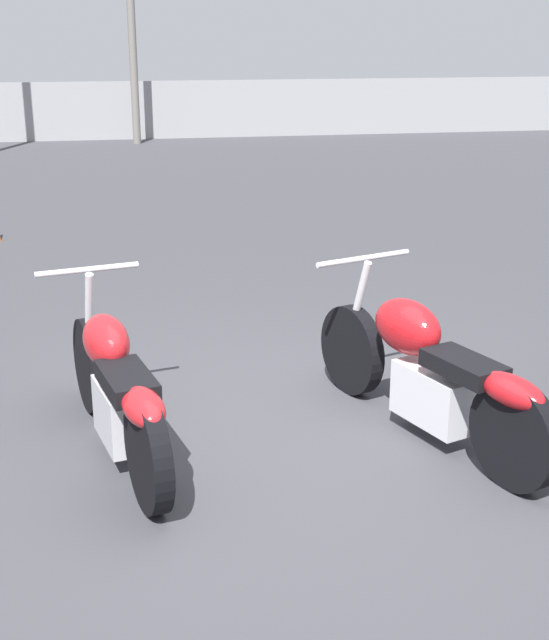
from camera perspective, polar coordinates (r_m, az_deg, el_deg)
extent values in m
plane|color=#38383D|center=(5.28, 0.82, -8.10)|extent=(60.00, 60.00, 0.00)
cube|color=gray|center=(19.81, -7.93, 13.16)|extent=(40.00, 0.04, 1.21)
cylinder|color=black|center=(5.78, -11.68, -2.85)|extent=(0.23, 0.61, 0.60)
cylinder|color=black|center=(4.57, -8.09, -8.55)|extent=(0.23, 0.61, 0.60)
cube|color=silver|center=(5.11, -9.90, -5.96)|extent=(0.30, 0.52, 0.33)
ellipsoid|color=red|center=(5.19, -10.73, -1.33)|extent=(0.35, 0.54, 0.30)
cube|color=black|center=(4.79, -9.44, -3.87)|extent=(0.35, 0.55, 0.10)
ellipsoid|color=red|center=(4.51, -8.40, -5.53)|extent=(0.29, 0.47, 0.16)
cylinder|color=silver|center=(5.48, -11.90, 3.17)|extent=(0.62, 0.17, 0.04)
cylinder|color=silver|center=(5.62, -11.78, 0.09)|extent=(0.10, 0.25, 0.64)
cylinder|color=silver|center=(5.04, -8.17, -6.97)|extent=(0.19, 0.56, 0.07)
cylinder|color=black|center=(5.95, 4.97, -1.92)|extent=(0.29, 0.60, 0.60)
cylinder|color=black|center=(4.89, 15.12, -7.18)|extent=(0.29, 0.60, 0.60)
cube|color=silver|center=(5.35, 10.02, -4.87)|extent=(0.37, 0.58, 0.33)
ellipsoid|color=#AD1419|center=(5.40, 8.51, -0.42)|extent=(0.44, 0.59, 0.33)
cube|color=black|center=(5.07, 12.03, -2.92)|extent=(0.39, 0.55, 0.10)
ellipsoid|color=#AD1419|center=(4.82, 14.95, -4.39)|extent=(0.34, 0.48, 0.16)
cylinder|color=silver|center=(5.67, 5.72, 3.95)|extent=(0.67, 0.27, 0.04)
cylinder|color=silver|center=(5.80, 5.34, 0.95)|extent=(0.13, 0.25, 0.63)
cylinder|color=silver|center=(5.34, 12.01, -5.73)|extent=(0.29, 0.66, 0.07)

